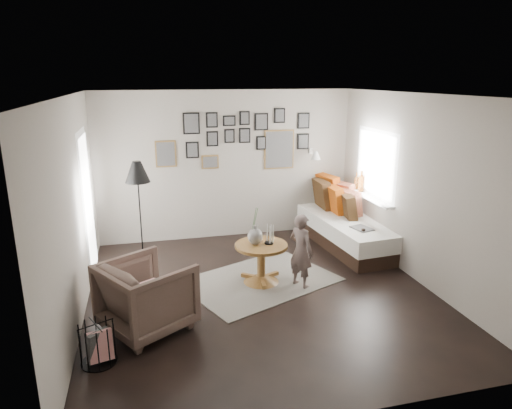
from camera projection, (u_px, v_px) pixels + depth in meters
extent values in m
plane|color=black|center=(261.00, 293.00, 6.14)|extent=(4.80, 4.80, 0.00)
plane|color=gray|center=(227.00, 165.00, 8.03)|extent=(4.50, 0.00, 4.50)
plane|color=gray|center=(341.00, 278.00, 3.55)|extent=(4.50, 0.00, 4.50)
plane|color=gray|center=(73.00, 212.00, 5.26)|extent=(0.00, 4.80, 4.80)
plane|color=gray|center=(419.00, 190.00, 6.31)|extent=(0.00, 4.80, 4.80)
plane|color=white|center=(262.00, 95.00, 5.43)|extent=(4.80, 4.80, 0.00)
plane|color=white|center=(88.00, 206.00, 6.45)|extent=(0.00, 2.14, 2.14)
plane|color=white|center=(88.00, 206.00, 6.45)|extent=(0.00, 1.88, 1.88)
plane|color=white|center=(88.00, 206.00, 6.45)|extent=(0.00, 1.93, 1.93)
plane|color=white|center=(376.00, 164.00, 7.39)|extent=(0.00, 1.30, 1.30)
plane|color=white|center=(376.00, 164.00, 7.39)|extent=(0.00, 1.14, 1.14)
cube|color=white|center=(370.00, 198.00, 7.53)|extent=(0.15, 1.32, 0.04)
cylinder|color=#8C4C14|center=(361.00, 184.00, 7.81)|extent=(0.10, 0.10, 0.28)
cylinder|color=#8C4C14|center=(357.00, 183.00, 7.98)|extent=(0.08, 0.08, 0.22)
cube|color=olive|center=(166.00, 154.00, 7.70)|extent=(0.35, 0.03, 0.45)
cube|color=black|center=(166.00, 154.00, 7.68)|extent=(0.30, 0.01, 0.40)
cube|color=black|center=(191.00, 123.00, 7.67)|extent=(0.28, 0.03, 0.36)
cube|color=black|center=(191.00, 123.00, 7.65)|extent=(0.23, 0.01, 0.31)
cube|color=black|center=(192.00, 150.00, 7.79)|extent=(0.22, 0.03, 0.28)
cube|color=black|center=(192.00, 150.00, 7.77)|extent=(0.17, 0.01, 0.23)
cube|color=black|center=(212.00, 120.00, 7.74)|extent=(0.20, 0.03, 0.26)
cube|color=black|center=(212.00, 120.00, 7.72)|extent=(0.15, 0.01, 0.21)
cube|color=black|center=(212.00, 139.00, 7.82)|extent=(0.20, 0.03, 0.26)
cube|color=black|center=(213.00, 139.00, 7.81)|extent=(0.15, 0.01, 0.21)
cube|color=black|center=(229.00, 121.00, 7.81)|extent=(0.22, 0.03, 0.18)
cube|color=black|center=(229.00, 121.00, 7.80)|extent=(0.17, 0.01, 0.13)
cube|color=black|center=(229.00, 136.00, 7.88)|extent=(0.18, 0.03, 0.24)
cube|color=black|center=(230.00, 136.00, 7.87)|extent=(0.13, 0.01, 0.19)
cube|color=black|center=(245.00, 118.00, 7.87)|extent=(0.18, 0.03, 0.24)
cube|color=black|center=(245.00, 118.00, 7.85)|extent=(0.13, 0.01, 0.19)
cube|color=black|center=(245.00, 135.00, 7.95)|extent=(0.20, 0.03, 0.26)
cube|color=black|center=(245.00, 136.00, 7.93)|extent=(0.15, 0.01, 0.21)
cube|color=black|center=(261.00, 122.00, 7.96)|extent=(0.24, 0.03, 0.30)
cube|color=black|center=(262.00, 122.00, 7.94)|extent=(0.19, 0.01, 0.25)
cube|color=black|center=(261.00, 143.00, 8.06)|extent=(0.18, 0.03, 0.24)
cube|color=black|center=(262.00, 143.00, 8.04)|extent=(0.13, 0.01, 0.19)
cube|color=olive|center=(279.00, 149.00, 8.17)|extent=(0.55, 0.03, 0.70)
cube|color=black|center=(279.00, 150.00, 8.15)|extent=(0.50, 0.01, 0.65)
cube|color=black|center=(279.00, 116.00, 8.01)|extent=(0.20, 0.03, 0.26)
cube|color=black|center=(280.00, 116.00, 7.99)|extent=(0.15, 0.01, 0.21)
cube|color=black|center=(304.00, 121.00, 8.14)|extent=(0.22, 0.03, 0.28)
cube|color=black|center=(304.00, 121.00, 8.12)|extent=(0.17, 0.01, 0.23)
cube|color=black|center=(303.00, 141.00, 8.24)|extent=(0.22, 0.03, 0.28)
cube|color=black|center=(303.00, 142.00, 8.22)|extent=(0.17, 0.01, 0.23)
cube|color=olive|center=(210.00, 162.00, 7.92)|extent=(0.30, 0.03, 0.24)
cube|color=black|center=(210.00, 162.00, 7.90)|extent=(0.25, 0.01, 0.19)
cube|color=white|center=(311.00, 151.00, 8.31)|extent=(0.06, 0.04, 0.10)
cylinder|color=white|center=(313.00, 151.00, 8.19)|extent=(0.02, 0.24, 0.02)
cone|color=white|center=(316.00, 155.00, 8.09)|extent=(0.18, 0.18, 0.14)
cube|color=#B9B2A2|center=(260.00, 281.00, 6.50)|extent=(2.42, 2.10, 0.01)
cone|color=brown|center=(261.00, 279.00, 6.44)|extent=(0.54, 0.54, 0.10)
cylinder|color=brown|center=(261.00, 263.00, 6.38)|extent=(0.12, 0.12, 0.42)
cylinder|color=brown|center=(261.00, 246.00, 6.31)|extent=(0.73, 0.73, 0.04)
ellipsoid|color=black|center=(255.00, 236.00, 6.27)|extent=(0.21, 0.21, 0.23)
cylinder|color=black|center=(255.00, 227.00, 6.23)|extent=(0.06, 0.06, 0.04)
cylinder|color=black|center=(269.00, 243.00, 6.32)|extent=(0.13, 0.13, 0.02)
cube|color=black|center=(348.00, 240.00, 7.79)|extent=(1.07, 2.18, 0.24)
cube|color=silver|center=(349.00, 226.00, 7.73)|extent=(1.13, 2.25, 0.27)
cube|color=#9F3A09|center=(331.00, 190.00, 8.43)|extent=(0.39, 0.67, 0.62)
cube|color=#311E0F|center=(326.00, 194.00, 8.30)|extent=(0.26, 0.56, 0.55)
cube|color=maroon|center=(344.00, 196.00, 8.20)|extent=(0.43, 0.59, 0.53)
cube|color=#9F3A09|center=(336.00, 200.00, 8.01)|extent=(0.25, 0.52, 0.51)
cube|color=maroon|center=(351.00, 203.00, 7.87)|extent=(0.36, 0.51, 0.47)
cube|color=#311E0F|center=(349.00, 207.00, 7.69)|extent=(0.29, 0.48, 0.44)
cube|color=black|center=(362.00, 228.00, 7.16)|extent=(0.32, 0.39, 0.02)
imported|color=brown|center=(147.00, 296.00, 5.17)|extent=(1.23, 1.22, 0.82)
cube|color=white|center=(149.00, 288.00, 5.21)|extent=(0.51, 0.52, 0.17)
cylinder|color=black|center=(144.00, 260.00, 7.19)|extent=(0.25, 0.25, 0.03)
cylinder|color=black|center=(141.00, 218.00, 7.01)|extent=(0.02, 0.02, 1.42)
cone|color=black|center=(137.00, 172.00, 6.81)|extent=(0.37, 0.37, 0.32)
cube|color=black|center=(98.00, 345.00, 4.60)|extent=(0.24, 0.24, 0.33)
cube|color=white|center=(101.00, 346.00, 4.59)|extent=(0.25, 0.14, 0.33)
ellipsoid|color=black|center=(362.00, 250.00, 7.10)|extent=(0.37, 0.37, 0.42)
cylinder|color=black|center=(363.00, 233.00, 7.03)|extent=(0.06, 0.06, 0.13)
ellipsoid|color=black|center=(378.00, 253.00, 7.05)|extent=(0.32, 0.32, 0.37)
cylinder|color=black|center=(379.00, 237.00, 6.98)|extent=(0.06, 0.06, 0.13)
imported|color=#63524E|center=(301.00, 251.00, 6.21)|extent=(0.41, 0.45, 1.04)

